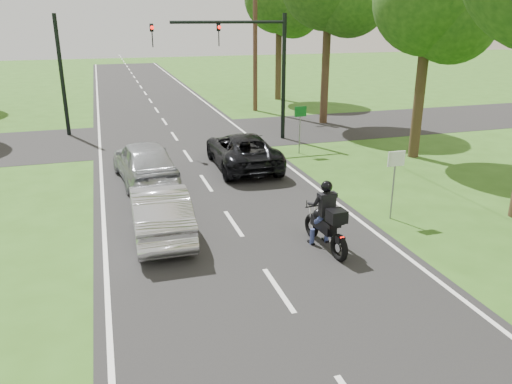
% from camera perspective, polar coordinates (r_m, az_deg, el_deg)
% --- Properties ---
extents(ground, '(140.00, 140.00, 0.00)m').
position_cam_1_polar(ground, '(11.49, 2.57, -11.13)').
color(ground, '#2F5818').
rests_on(ground, ground).
extents(road, '(8.00, 100.00, 0.01)m').
position_cam_1_polar(road, '(20.44, -6.87, 2.70)').
color(road, black).
rests_on(road, ground).
extents(cross_road, '(60.00, 7.00, 0.01)m').
position_cam_1_polar(cross_road, '(26.18, -9.31, 6.29)').
color(cross_road, black).
rests_on(cross_road, ground).
extents(motorcycle_rider, '(0.63, 2.21, 1.90)m').
position_cam_1_polar(motorcycle_rider, '(13.18, 8.10, -3.50)').
color(motorcycle_rider, black).
rests_on(motorcycle_rider, ground).
extents(dark_suv, '(2.46, 5.10, 1.40)m').
position_cam_1_polar(dark_suv, '(20.34, -1.57, 4.82)').
color(dark_suv, black).
rests_on(dark_suv, road).
extents(silver_sedan, '(1.58, 4.33, 1.42)m').
position_cam_1_polar(silver_sedan, '(14.19, -10.95, -2.09)').
color(silver_sedan, silver).
rests_on(silver_sedan, road).
extents(silver_suv, '(2.32, 4.79, 1.58)m').
position_cam_1_polar(silver_suv, '(18.89, -12.64, 3.47)').
color(silver_suv, '#AFB3B8').
rests_on(silver_suv, road).
extents(traffic_signal, '(6.38, 0.44, 6.00)m').
position_cam_1_polar(traffic_signal, '(24.31, -1.05, 15.40)').
color(traffic_signal, black).
rests_on(traffic_signal, ground).
extents(signal_pole_far, '(0.20, 0.20, 6.00)m').
position_cam_1_polar(signal_pole_far, '(27.50, -21.31, 12.21)').
color(signal_pole_far, black).
rests_on(signal_pole_far, ground).
extents(utility_pole_far, '(1.60, 0.28, 10.00)m').
position_cam_1_polar(utility_pole_far, '(32.74, -0.10, 18.09)').
color(utility_pole_far, brown).
rests_on(utility_pole_far, ground).
extents(sign_white, '(0.55, 0.07, 2.12)m').
position_cam_1_polar(sign_white, '(15.30, 15.63, 2.61)').
color(sign_white, slate).
rests_on(sign_white, ground).
extents(sign_green, '(0.55, 0.07, 2.12)m').
position_cam_1_polar(sign_green, '(22.31, 5.08, 8.39)').
color(sign_green, slate).
rests_on(sign_green, ground).
extents(tree_row_c, '(4.80, 4.65, 8.76)m').
position_cam_1_polar(tree_row_c, '(22.37, 20.04, 19.35)').
color(tree_row_c, '#332316').
rests_on(tree_row_c, ground).
extents(tree_row_e, '(5.28, 5.12, 9.61)m').
position_cam_1_polar(tree_row_e, '(37.38, 3.23, 20.91)').
color(tree_row_e, '#332316').
rests_on(tree_row_e, ground).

